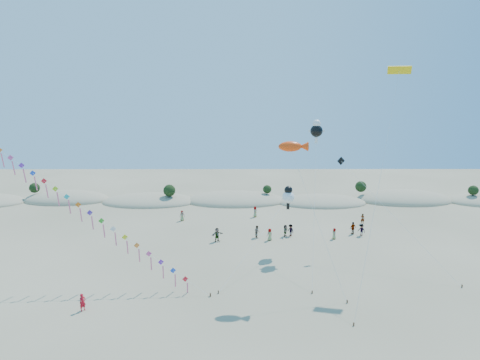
% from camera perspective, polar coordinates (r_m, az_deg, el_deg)
% --- Properties ---
extents(ground, '(160.00, 160.00, 0.00)m').
position_cam_1_polar(ground, '(33.67, -1.42, -22.79)').
color(ground, '#7E7457').
rests_on(ground, ground).
extents(dune_ridge, '(145.30, 11.49, 5.57)m').
position_cam_1_polar(dune_ridge, '(75.34, 0.12, -2.96)').
color(dune_ridge, gray).
rests_on(dune_ridge, ground).
extents(kite_train, '(31.42, 7.98, 19.95)m').
position_cam_1_polar(kite_train, '(45.44, -25.27, -0.90)').
color(kite_train, '#3F2D1E').
rests_on(kite_train, ground).
extents(fish_kite, '(6.37, 5.35, 14.83)m').
position_cam_1_polar(fish_kite, '(40.16, 7.63, 4.70)').
color(fish_kite, '#3F2D1E').
rests_on(fish_kite, ground).
extents(cartoon_kite_low, '(8.96, 12.28, 8.40)m').
position_cam_1_polar(cartoon_kite_low, '(49.95, 6.86, -2.24)').
color(cartoon_kite_low, '#3F2D1E').
rests_on(cartoon_kite_low, ground).
extents(cartoon_kite_high, '(3.50, 14.44, 16.40)m').
position_cam_1_polar(cartoon_kite_high, '(51.31, 10.83, 7.03)').
color(cartoon_kite_high, '#3F2D1E').
rests_on(cartoon_kite_high, ground).
extents(parafoil_kite, '(8.97, 14.58, 22.44)m').
position_cam_1_polar(parafoil_kite, '(47.93, 21.65, 13.89)').
color(parafoil_kite, '#3F2D1E').
rests_on(parafoil_kite, ground).
extents(dark_kite, '(10.73, 11.43, 11.91)m').
position_cam_1_polar(dark_kite, '(49.74, 17.96, -1.47)').
color(dark_kite, '#3F2D1E').
rests_on(dark_kite, ground).
extents(flyer_foreground, '(0.69, 0.71, 1.65)m').
position_cam_1_polar(flyer_foreground, '(40.62, -21.48, -15.88)').
color(flyer_foreground, red).
rests_on(flyer_foreground, ground).
extents(beachgoers, '(28.83, 12.59, 1.88)m').
position_cam_1_polar(beachgoers, '(57.68, 5.63, -6.83)').
color(beachgoers, slate).
rests_on(beachgoers, ground).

